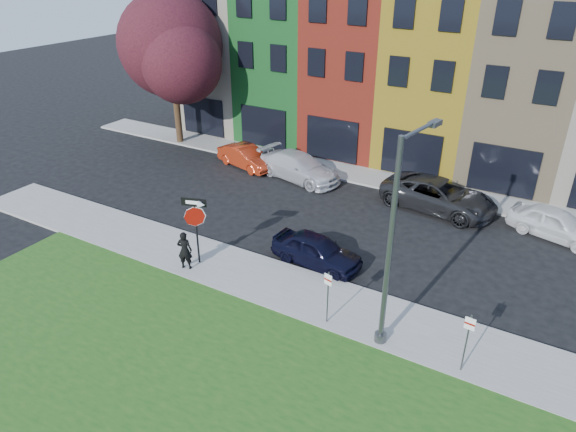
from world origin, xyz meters
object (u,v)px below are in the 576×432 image
Objects in this scene: sedan_near at (317,250)px; stop_sign at (195,217)px; man at (185,250)px; street_lamp at (393,245)px.

stop_sign is at bearing 125.68° from sedan_near.
man is (-0.18, -0.60, -1.29)m from stop_sign.
street_lamp is (4.18, -3.11, 3.08)m from sedan_near.
street_lamp is (8.42, -0.57, 1.50)m from stop_sign.
stop_sign reaches higher than man.
stop_sign is 1.77× the size of man.
stop_sign is 5.19m from sedan_near.
street_lamp reaches higher than stop_sign.
street_lamp is at bearing 158.13° from man.
man reaches higher than sedan_near.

